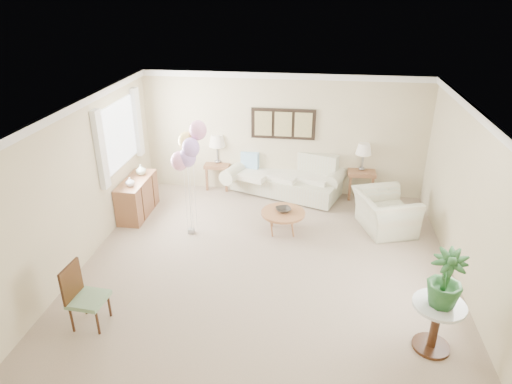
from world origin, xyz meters
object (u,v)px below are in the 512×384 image
Objects in this scene: coffee_table at (283,213)px; accent_chair at (83,294)px; armchair at (385,212)px; balloon_cluster at (188,148)px; sofa at (286,177)px.

coffee_table is 3.77m from accent_chair.
balloon_cluster reaches higher than armchair.
accent_chair is (-4.31, -3.23, 0.12)m from armchair.
armchair is 0.51× the size of balloon_cluster.
coffee_table is 0.74× the size of armchair.
balloon_cluster reaches higher than coffee_table.
armchair is at bearing 36.83° from accent_chair.
accent_chair is at bearing -107.53° from balloon_cluster.
sofa is at bearing 62.83° from accent_chair.
armchair is (1.87, 0.36, -0.02)m from coffee_table.
accent_chair is at bearing -130.36° from coffee_table.
armchair reaches higher than coffee_table.
sofa is 2.39m from armchair.
coffee_table is 2.10m from balloon_cluster.
balloon_cluster is (-3.50, -0.65, 1.32)m from armchair.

